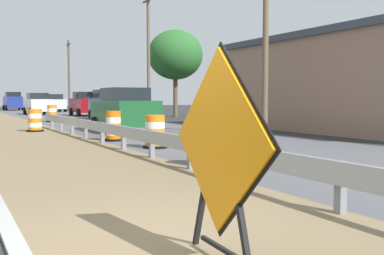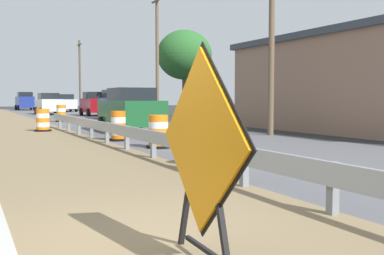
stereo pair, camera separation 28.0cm
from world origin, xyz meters
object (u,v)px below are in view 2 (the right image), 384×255
Objects in this scene: car_trailing_near_lane at (65,103)px; car_lead_far_lane at (130,110)px; traffic_barrel_mid at (118,127)px; utility_pole_near at (272,25)px; traffic_barrel_close at (158,133)px; utility_pole_far at (80,74)px; warning_sign_diamond at (202,147)px; utility_pole_mid at (157,54)px; car_mid_far_lane at (117,104)px; traffic_barrel_farther at (61,114)px; traffic_barrel_far at (43,121)px; car_distant_a at (95,104)px; traffic_barrel_nearest at (215,147)px; car_trailing_far_lane at (25,101)px; car_lead_near_lane at (48,104)px.

car_lead_far_lane is (-3.27, -31.37, 0.03)m from car_trailing_near_lane.
utility_pole_near is at bearing -4.90° from traffic_barrel_mid.
utility_pole_far is (6.78, 39.83, 3.78)m from traffic_barrel_close.
car_lead_far_lane is (1.81, 3.90, 0.51)m from traffic_barrel_mid.
utility_pole_mid reaches higher than warning_sign_diamond.
warning_sign_diamond is at bearing -101.67° from utility_pole_far.
car_lead_far_lane is 1.12× the size of car_mid_far_lane.
car_trailing_near_lane is 31.54m from car_lead_far_lane.
warning_sign_diamond is 16.31m from car_lead_far_lane.
warning_sign_diamond reaches higher than traffic_barrel_mid.
traffic_barrel_far is at bearing -106.34° from traffic_barrel_farther.
traffic_barrel_nearest is at bearing -9.02° from car_distant_a.
traffic_barrel_nearest is 0.97× the size of traffic_barrel_close.
car_trailing_far_lane is at bearing -170.95° from car_distant_a.
car_trailing_far_lane is at bearing 88.24° from traffic_barrel_close.
car_distant_a reaches higher than traffic_barrel_mid.
utility_pole_mid is at bearing 67.56° from traffic_barrel_close.
traffic_barrel_far is 4.07m from car_lead_far_lane.
utility_pole_far reaches higher than car_mid_far_lane.
car_lead_far_lane is 0.51× the size of utility_pole_mid.
car_trailing_far_lane is at bearing 95.77° from utility_pole_near.
traffic_barrel_far is 11.82m from car_mid_far_lane.
car_distant_a is (7.88, 33.98, -0.06)m from warning_sign_diamond.
car_trailing_far_lane reaches higher than traffic_barrel_nearest.
car_trailing_far_lane is (-0.19, 16.22, 0.13)m from car_lead_near_lane.
utility_pole_mid is (5.62, -12.58, 3.66)m from car_lead_near_lane.
utility_pole_mid is (1.35, 15.28, 0.17)m from utility_pole_near.
car_distant_a is (4.37, 8.52, 0.52)m from traffic_barrel_farther.
warning_sign_diamond is at bearing -110.20° from traffic_barrel_close.
utility_pole_far is (2.10, 1.80, 3.27)m from car_trailing_near_lane.
warning_sign_diamond is 9.55m from traffic_barrel_close.
utility_pole_mid is at bearing 19.93° from car_distant_a.
car_mid_far_lane is at bearing 56.10° from traffic_barrel_far.
warning_sign_diamond is 28.70m from utility_pole_mid.
car_lead_far_lane is (-0.19, -23.43, 0.00)m from car_lead_near_lane.
car_distant_a is at bearing -178.93° from car_mid_far_lane.
traffic_barrel_close is 0.22× the size of car_lead_near_lane.
traffic_barrel_far is at bearing 170.28° from car_lead_near_lane.
car_lead_far_lane is 12.19m from car_mid_far_lane.
car_mid_far_lane is (4.28, 1.95, 0.56)m from traffic_barrel_farther.
traffic_barrel_close is 0.25× the size of car_mid_far_lane.
traffic_barrel_farther is at bearing 174.20° from car_lead_near_lane.
utility_pole_far is (8.87, 31.16, 3.77)m from traffic_barrel_far.
utility_pole_near reaches higher than utility_pole_far.
utility_pole_mid is (2.54, -20.52, 3.68)m from car_trailing_near_lane.
traffic_barrel_far is 0.11× the size of utility_pole_mid.
utility_pole_far reaches higher than car_lead_near_lane.
utility_pole_mid reaches higher than car_trailing_near_lane.
utility_pole_near is at bearing -68.37° from traffic_barrel_farther.
traffic_barrel_farther is at bearing -105.73° from utility_pole_far.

